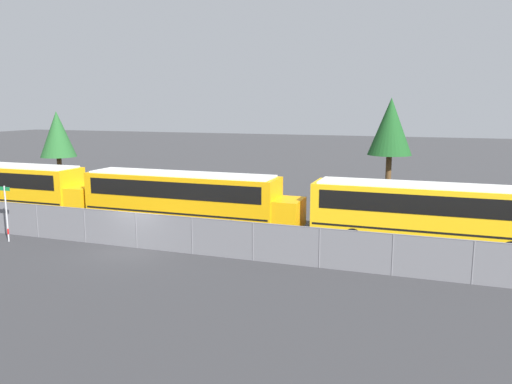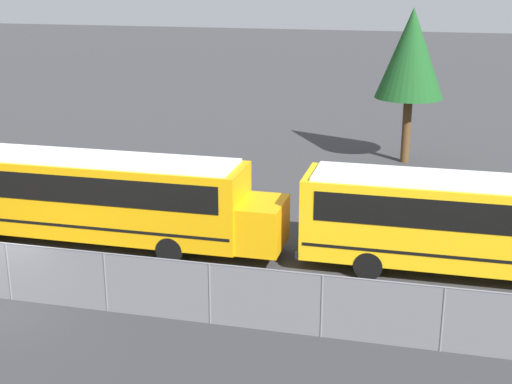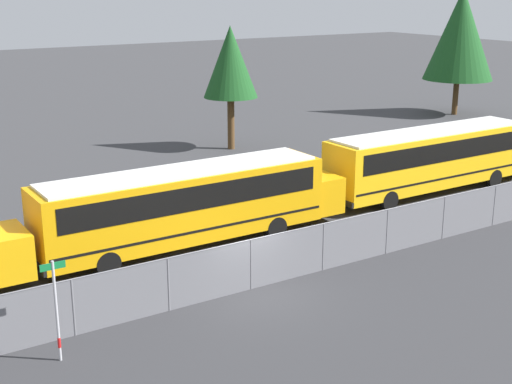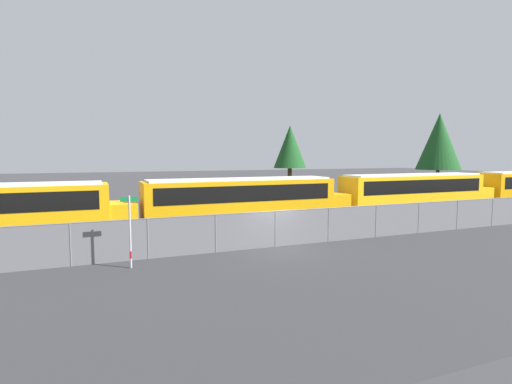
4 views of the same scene
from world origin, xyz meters
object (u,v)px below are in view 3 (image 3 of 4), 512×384
Objects in this scene: street_sign at (56,309)px; tree_0 at (230,62)px; school_bus_3 at (434,155)px; school_bus_2 at (190,201)px; tree_2 at (460,34)px.

tree_0 reaches higher than street_sign.
school_bus_2 is at bearing -178.70° from school_bus_3.
school_bus_2 is at bearing -126.08° from tree_0.
tree_0 is (10.36, 14.21, 3.56)m from school_bus_2.
tree_2 is (21.54, 0.99, 0.88)m from tree_0.
tree_0 reaches higher than school_bus_2.
tree_0 is at bearing 48.92° from street_sign.
tree_0 is 0.78× the size of tree_2.
tree_2 is at bearing 25.48° from school_bus_2.
school_bus_2 is 35.61m from tree_2.
street_sign is 0.30× the size of tree_2.
street_sign is 0.39× the size of tree_0.
school_bus_3 is 14.77m from tree_0.
tree_0 is at bearing 53.92° from school_bus_2.
street_sign is 27.17m from tree_0.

